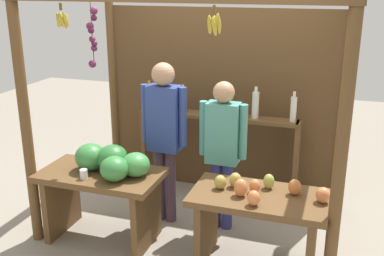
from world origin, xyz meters
name	(u,v)px	position (x,y,z in m)	size (l,w,h in m)	color
ground_plane	(197,219)	(0.00, 0.00, 0.00)	(12.00, 12.00, 0.00)	gray
market_stall	(209,85)	(-0.01, 0.40, 1.39)	(2.90, 1.82, 2.41)	brown
fruit_counter_left	(106,178)	(-0.71, -0.64, 0.66)	(1.17, 0.64, 0.97)	brown
fruit_counter_right	(259,213)	(0.77, -0.64, 0.53)	(1.18, 0.64, 0.86)	brown
bottle_shelf_unit	(218,133)	(0.04, 0.64, 0.78)	(1.85, 0.22, 1.35)	brown
vendor_man	(164,129)	(-0.32, -0.10, 1.03)	(0.48, 0.23, 1.70)	#493443
vendor_woman	(223,144)	(0.28, -0.06, 0.92)	(0.48, 0.21, 1.54)	navy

